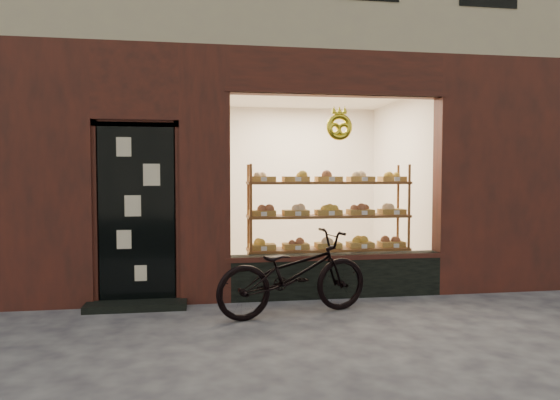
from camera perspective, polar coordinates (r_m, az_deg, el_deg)
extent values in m
plane|color=#2E2D35|center=(4.46, 8.08, -17.50)|extent=(90.00, 90.00, 0.00)
cube|color=black|center=(6.48, 6.45, -8.54)|extent=(2.70, 0.25, 0.55)
cube|color=black|center=(6.13, -16.03, -1.49)|extent=(0.90, 0.04, 2.15)
cube|color=black|center=(6.14, -16.09, -11.51)|extent=(1.15, 0.35, 0.08)
torus|color=yellow|center=(6.28, 6.79, 8.29)|extent=(0.33, 0.07, 0.33)
cube|color=brown|center=(6.93, 5.50, -9.70)|extent=(2.20, 0.45, 0.04)
cube|color=brown|center=(6.84, 5.52, -5.60)|extent=(2.20, 0.45, 0.03)
cube|color=brown|center=(6.79, 5.54, -1.84)|extent=(2.20, 0.45, 0.04)
cube|color=brown|center=(6.76, 5.56, 1.96)|extent=(2.20, 0.45, 0.04)
cylinder|color=brown|center=(6.42, -3.34, -3.44)|extent=(0.04, 0.04, 1.70)
cylinder|color=brown|center=(6.96, 14.51, -3.04)|extent=(0.04, 0.04, 1.70)
cylinder|color=brown|center=(6.81, -3.65, -3.08)|extent=(0.04, 0.04, 1.70)
cylinder|color=brown|center=(7.32, 13.31, -2.75)|extent=(0.04, 0.04, 1.70)
cube|color=brown|center=(6.67, -2.03, -5.35)|extent=(0.34, 0.24, 0.07)
sphere|color=gold|center=(6.65, -2.03, -4.63)|extent=(0.11, 0.11, 0.11)
cube|color=silver|center=(6.48, -1.84, -5.58)|extent=(0.07, 0.01, 0.05)
cube|color=brown|center=(6.73, 1.79, -5.27)|extent=(0.34, 0.24, 0.07)
sphere|color=brown|center=(6.72, 1.80, -4.55)|extent=(0.11, 0.11, 0.11)
cube|color=silver|center=(6.55, 2.09, -5.49)|extent=(0.07, 0.01, 0.05)
cube|color=brown|center=(6.83, 5.52, -5.17)|extent=(0.34, 0.24, 0.07)
sphere|color=tan|center=(6.82, 5.53, -4.46)|extent=(0.11, 0.11, 0.11)
cube|color=silver|center=(6.65, 5.92, -5.38)|extent=(0.07, 0.01, 0.05)
cube|color=brown|center=(6.95, 9.13, -5.05)|extent=(0.34, 0.24, 0.07)
sphere|color=gold|center=(6.94, 9.14, -4.35)|extent=(0.11, 0.11, 0.11)
cube|color=silver|center=(6.78, 9.62, -5.25)|extent=(0.07, 0.01, 0.05)
cube|color=brown|center=(7.10, 12.60, -4.91)|extent=(0.34, 0.24, 0.07)
sphere|color=brown|center=(7.09, 12.61, -4.23)|extent=(0.11, 0.11, 0.11)
cube|color=silver|center=(6.93, 13.16, -5.11)|extent=(0.08, 0.01, 0.05)
cube|color=brown|center=(6.62, -2.03, -1.49)|extent=(0.34, 0.24, 0.07)
sphere|color=brown|center=(6.61, -2.04, -0.76)|extent=(0.11, 0.11, 0.11)
cube|color=silver|center=(6.43, -1.84, -1.61)|extent=(0.07, 0.01, 0.06)
cube|color=brown|center=(6.69, 1.80, -1.45)|extent=(0.34, 0.24, 0.07)
sphere|color=tan|center=(6.68, 1.80, -0.72)|extent=(0.11, 0.11, 0.11)
cube|color=silver|center=(6.50, 2.10, -1.57)|extent=(0.07, 0.01, 0.06)
cube|color=brown|center=(6.78, 5.54, -1.40)|extent=(0.34, 0.24, 0.07)
sphere|color=gold|center=(6.78, 5.54, -0.68)|extent=(0.11, 0.11, 0.11)
cube|color=silver|center=(6.60, 5.94, -1.51)|extent=(0.07, 0.01, 0.06)
cube|color=brown|center=(6.91, 9.16, -1.35)|extent=(0.34, 0.24, 0.07)
sphere|color=brown|center=(6.90, 9.17, -0.64)|extent=(0.11, 0.11, 0.11)
cube|color=silver|center=(6.73, 9.65, -1.46)|extent=(0.07, 0.01, 0.06)
cube|color=brown|center=(7.06, 12.64, -1.29)|extent=(0.34, 0.24, 0.07)
sphere|color=tan|center=(7.05, 12.65, -0.60)|extent=(0.11, 0.11, 0.11)
cube|color=silver|center=(6.89, 13.20, -1.40)|extent=(0.08, 0.01, 0.06)
cube|color=brown|center=(6.60, -2.04, 2.41)|extent=(0.34, 0.24, 0.07)
sphere|color=tan|center=(6.60, -2.04, 3.15)|extent=(0.11, 0.11, 0.11)
cube|color=silver|center=(6.42, -1.85, 2.40)|extent=(0.07, 0.01, 0.06)
cube|color=brown|center=(6.67, 1.81, 2.41)|extent=(0.34, 0.24, 0.07)
sphere|color=gold|center=(6.67, 1.81, 3.14)|extent=(0.11, 0.11, 0.11)
cube|color=silver|center=(6.49, 2.11, 2.40)|extent=(0.07, 0.01, 0.06)
cube|color=brown|center=(6.76, 5.56, 2.41)|extent=(0.34, 0.24, 0.07)
sphere|color=brown|center=(6.76, 5.56, 3.13)|extent=(0.11, 0.11, 0.11)
cube|color=silver|center=(6.58, 5.96, 2.39)|extent=(0.07, 0.01, 0.06)
cube|color=brown|center=(6.89, 9.19, 2.39)|extent=(0.34, 0.24, 0.07)
sphere|color=tan|center=(6.89, 9.20, 3.10)|extent=(0.11, 0.11, 0.11)
cube|color=silver|center=(6.71, 9.68, 2.38)|extent=(0.07, 0.01, 0.06)
cube|color=brown|center=(7.04, 12.68, 2.36)|extent=(0.34, 0.24, 0.07)
sphere|color=gold|center=(7.04, 12.69, 3.06)|extent=(0.11, 0.11, 0.11)
cube|color=silver|center=(6.87, 13.24, 2.35)|extent=(0.08, 0.01, 0.06)
imported|color=black|center=(5.58, 1.57, -8.37)|extent=(1.87, 1.03, 0.93)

